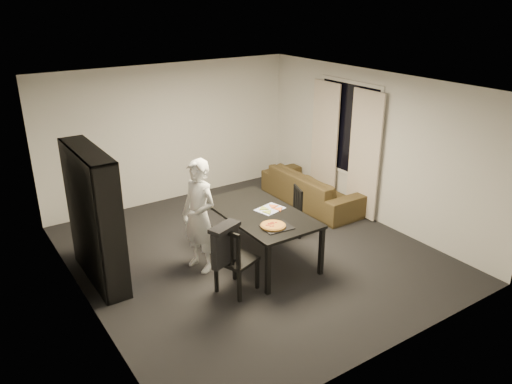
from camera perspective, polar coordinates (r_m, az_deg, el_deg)
room at (r=7.29m, az=-0.56°, el=1.99°), size 5.01×5.51×2.61m
window_pane at (r=9.18m, az=10.50°, el=7.14°), size 0.02×1.40×1.60m
window_frame at (r=9.17m, az=10.48°, el=7.14°), size 0.03×1.52×1.72m
curtain_left at (r=8.86m, az=12.27°, el=4.12°), size 0.03×0.70×2.25m
curtain_right at (r=9.58m, az=7.84°, el=5.76°), size 0.03×0.70×2.25m
bookshelf at (r=7.12m, az=-17.99°, el=-2.68°), size 0.35×1.50×1.90m
dining_table at (r=7.38m, az=0.43°, el=-2.74°), size 1.03×1.85×0.77m
chair_left at (r=6.59m, az=-2.76°, el=-7.35°), size 0.59×0.59×0.99m
chair_right at (r=8.20m, az=4.15°, el=-1.91°), size 0.50×0.50×0.84m
draped_jacket at (r=6.38m, az=-3.56°, el=-5.84°), size 0.47×0.33×0.55m
person at (r=7.11m, az=-6.52°, el=-2.74°), size 0.54×0.69×1.67m
baking_tray at (r=6.87m, az=2.39°, el=-4.04°), size 0.43×0.35×0.01m
pepperoni_pizza at (r=6.87m, az=1.97°, el=-3.86°), size 0.35×0.35×0.03m
kitchen_towel at (r=7.43m, az=1.61°, el=-1.96°), size 0.46×0.38×0.01m
pizza_slices at (r=7.41m, az=1.68°, el=-1.94°), size 0.46×0.43×0.01m
sofa at (r=9.52m, az=6.40°, el=0.44°), size 0.85×2.17×0.64m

